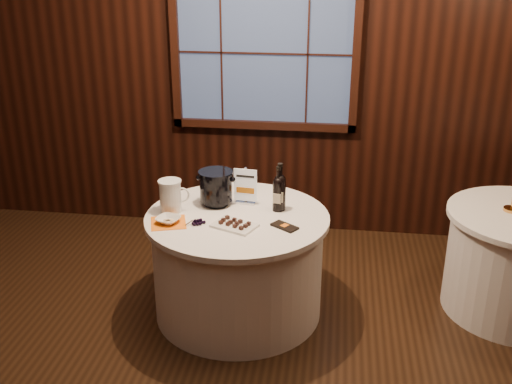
# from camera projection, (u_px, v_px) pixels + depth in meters

# --- Properties ---
(back_wall) EXTENTS (6.00, 0.10, 3.00)m
(back_wall) POSITION_uv_depth(u_px,v_px,m) (264.00, 65.00, 5.21)
(back_wall) COLOR black
(back_wall) RESTS_ON ground
(main_table) EXTENTS (1.28, 1.28, 0.77)m
(main_table) POSITION_uv_depth(u_px,v_px,m) (238.00, 264.00, 4.29)
(main_table) COLOR white
(main_table) RESTS_ON ground
(sign_stand) EXTENTS (0.17, 0.10, 0.27)m
(sign_stand) POSITION_uv_depth(u_px,v_px,m) (246.00, 191.00, 4.31)
(sign_stand) COLOR silver
(sign_stand) RESTS_ON main_table
(port_bottle_left) EXTENTS (0.08, 0.08, 0.33)m
(port_bottle_left) POSITION_uv_depth(u_px,v_px,m) (278.00, 192.00, 4.17)
(port_bottle_left) COLOR black
(port_bottle_left) RESTS_ON main_table
(port_bottle_right) EXTENTS (0.08, 0.09, 0.35)m
(port_bottle_right) POSITION_uv_depth(u_px,v_px,m) (280.00, 190.00, 4.18)
(port_bottle_right) COLOR black
(port_bottle_right) RESTS_ON main_table
(ice_bucket) EXTENTS (0.25, 0.25, 0.25)m
(ice_bucket) POSITION_uv_depth(u_px,v_px,m) (216.00, 187.00, 4.27)
(ice_bucket) COLOR black
(ice_bucket) RESTS_ON main_table
(chocolate_plate) EXTENTS (0.33, 0.28, 0.04)m
(chocolate_plate) POSITION_uv_depth(u_px,v_px,m) (234.00, 224.00, 3.97)
(chocolate_plate) COLOR white
(chocolate_plate) RESTS_ON main_table
(chocolate_box) EXTENTS (0.20, 0.18, 0.02)m
(chocolate_box) POSITION_uv_depth(u_px,v_px,m) (285.00, 226.00, 3.96)
(chocolate_box) COLOR black
(chocolate_box) RESTS_ON main_table
(grape_bunch) EXTENTS (0.15, 0.09, 0.03)m
(grape_bunch) POSITION_uv_depth(u_px,v_px,m) (198.00, 223.00, 3.99)
(grape_bunch) COLOR black
(grape_bunch) RESTS_ON main_table
(glass_pitcher) EXTENTS (0.21, 0.16, 0.23)m
(glass_pitcher) POSITION_uv_depth(u_px,v_px,m) (171.00, 196.00, 4.16)
(glass_pitcher) COLOR silver
(glass_pitcher) RESTS_ON main_table
(orange_napkin) EXTENTS (0.29, 0.29, 0.00)m
(orange_napkin) POSITION_uv_depth(u_px,v_px,m) (168.00, 223.00, 4.03)
(orange_napkin) COLOR orange
(orange_napkin) RESTS_ON main_table
(cracker_bowl) EXTENTS (0.20, 0.20, 0.04)m
(cracker_bowl) POSITION_uv_depth(u_px,v_px,m) (168.00, 220.00, 4.02)
(cracker_bowl) COLOR white
(cracker_bowl) RESTS_ON orange_napkin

